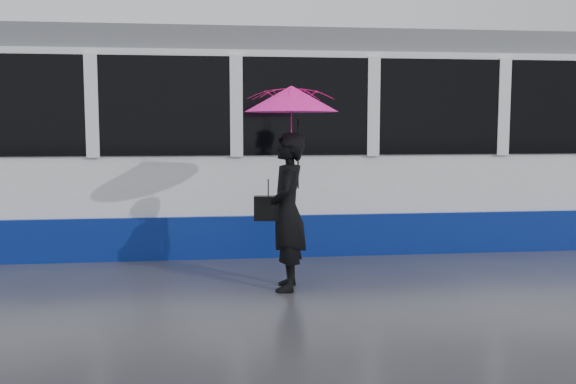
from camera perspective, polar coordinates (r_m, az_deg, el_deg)
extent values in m
plane|color=#2F2F35|center=(8.18, -8.27, -7.76)|extent=(90.00, 90.00, 0.00)
cube|color=#3F3D38|center=(9.92, -8.04, -5.27)|extent=(34.00, 0.07, 0.02)
cube|color=#3F3D38|center=(11.33, -7.90, -3.85)|extent=(34.00, 0.07, 0.02)
cube|color=white|center=(10.49, -2.12, 3.74)|extent=(24.00, 2.40, 2.95)
cube|color=navy|center=(10.61, -2.10, -2.83)|extent=(24.00, 2.56, 0.62)
cube|color=black|center=(10.49, -2.14, 7.43)|extent=(23.00, 2.48, 1.40)
cube|color=slate|center=(10.56, -2.16, 12.72)|extent=(23.60, 2.20, 0.35)
imported|color=black|center=(7.49, -0.07, -1.78)|extent=(0.53, 0.73, 1.85)
imported|color=#F2145E|center=(7.43, 0.31, 6.07)|extent=(1.14, 1.16, 0.92)
cone|color=#F2145E|center=(7.43, 0.31, 8.29)|extent=(1.22, 1.22, 0.30)
cylinder|color=black|center=(7.44, 0.31, 9.62)|extent=(0.01, 0.01, 0.07)
cylinder|color=black|center=(7.47, 0.90, 3.41)|extent=(0.02, 0.02, 0.81)
cube|color=black|center=(7.48, -1.76, -1.45)|extent=(0.35, 0.19, 0.29)
cylinder|color=black|center=(7.45, -1.77, 0.32)|extent=(0.01, 0.01, 0.18)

